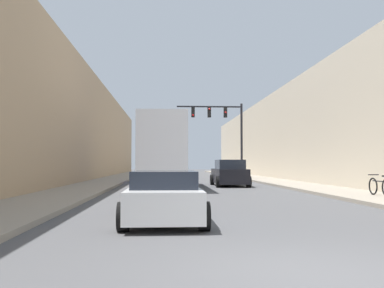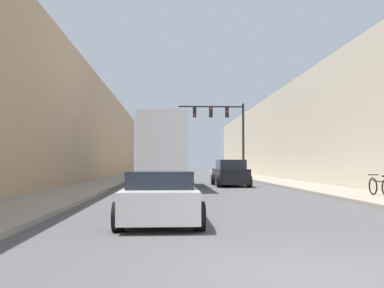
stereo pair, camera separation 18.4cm
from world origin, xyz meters
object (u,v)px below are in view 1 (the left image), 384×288
object	(u,v)px
sedan_car	(164,197)
suv_car	(229,174)
traffic_signal_gantry	(225,126)
parked_bicycle	(380,186)
semi_truck	(163,151)

from	to	relation	value
sedan_car	suv_car	xyz separation A→B (m)	(4.16, 16.61, 0.18)
traffic_signal_gantry	parked_bicycle	bearing A→B (deg)	-80.67
sedan_car	suv_car	world-z (taller)	suv_car
semi_truck	parked_bicycle	xyz separation A→B (m)	(8.88, -9.83, -1.73)
parked_bicycle	suv_car	bearing A→B (deg)	113.44
traffic_signal_gantry	parked_bicycle	distance (m)	21.55
semi_truck	suv_car	size ratio (longest dim) A/B	2.83
semi_truck	traffic_signal_gantry	world-z (taller)	traffic_signal_gantry
sedan_car	parked_bicycle	bearing A→B (deg)	34.71
semi_truck	traffic_signal_gantry	distance (m)	12.55
suv_car	parked_bicycle	size ratio (longest dim) A/B	2.55
suv_car	parked_bicycle	distance (m)	11.51
traffic_signal_gantry	sedan_car	bearing A→B (deg)	-101.18
suv_car	sedan_car	bearing A→B (deg)	-104.07
semi_truck	sedan_car	distance (m)	15.97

